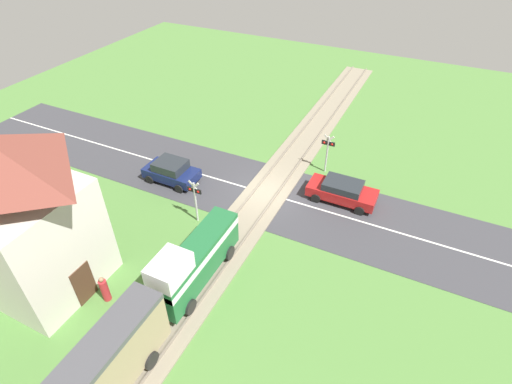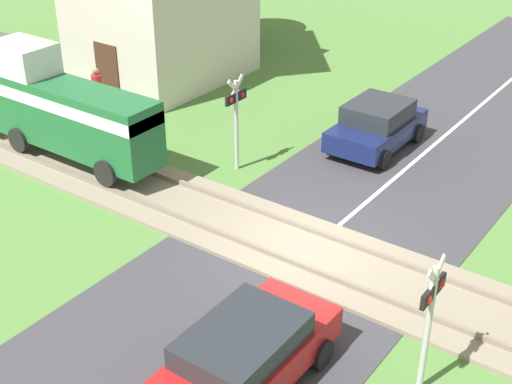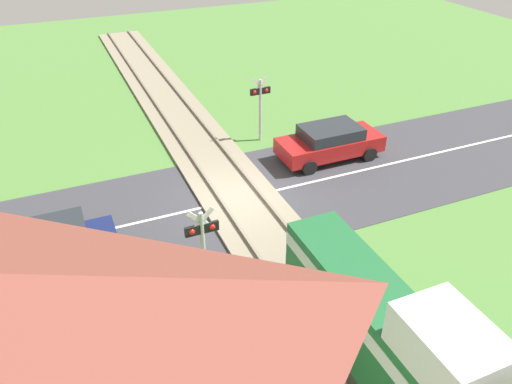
# 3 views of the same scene
# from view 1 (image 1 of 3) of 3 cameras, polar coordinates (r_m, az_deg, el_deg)

# --- Properties ---
(ground_plane) EXTENTS (60.00, 60.00, 0.00)m
(ground_plane) POSITION_cam_1_polar(r_m,az_deg,el_deg) (25.74, 1.47, -0.24)
(ground_plane) COLOR #4C7A38
(road_surface) EXTENTS (48.00, 6.40, 0.02)m
(road_surface) POSITION_cam_1_polar(r_m,az_deg,el_deg) (25.73, 1.47, -0.23)
(road_surface) COLOR #38383D
(road_surface) RESTS_ON ground_plane
(track_bed) EXTENTS (2.80, 48.00, 0.24)m
(track_bed) POSITION_cam_1_polar(r_m,az_deg,el_deg) (25.70, 1.47, -0.13)
(track_bed) COLOR gray
(track_bed) RESTS_ON ground_plane
(car_near_crossing) EXTENTS (4.24, 1.92, 1.40)m
(car_near_crossing) POSITION_cam_1_polar(r_m,az_deg,el_deg) (25.31, 12.21, 0.16)
(car_near_crossing) COLOR #A81919
(car_near_crossing) RESTS_ON ground_plane
(car_far_side) EXTENTS (3.60, 1.97, 1.51)m
(car_far_side) POSITION_cam_1_polar(r_m,az_deg,el_deg) (27.01, -12.02, 2.96)
(car_far_side) COLOR #141E4C
(car_far_side) RESTS_ON ground_plane
(crossing_signal_west_approach) EXTENTS (0.90, 0.18, 2.85)m
(crossing_signal_west_approach) POSITION_cam_1_polar(r_m,az_deg,el_deg) (27.19, 10.19, 6.14)
(crossing_signal_west_approach) COLOR #B7B7B7
(crossing_signal_west_approach) RESTS_ON ground_plane
(crossing_signal_east_approach) EXTENTS (0.90, 0.18, 2.85)m
(crossing_signal_east_approach) POSITION_cam_1_polar(r_m,az_deg,el_deg) (22.86, -8.72, -0.55)
(crossing_signal_east_approach) COLOR #B7B7B7
(crossing_signal_east_approach) RESTS_ON ground_plane
(station_building) EXTENTS (6.45, 5.22, 8.23)m
(station_building) POSITION_cam_1_polar(r_m,az_deg,el_deg) (20.87, -31.06, -3.15)
(station_building) COLOR beige
(station_building) RESTS_ON ground_plane
(pedestrian_by_station) EXTENTS (0.38, 0.38, 1.52)m
(pedestrian_by_station) POSITION_cam_1_polar(r_m,az_deg,el_deg) (20.65, -20.80, -12.89)
(pedestrian_by_station) COLOR #B2282D
(pedestrian_by_station) RESTS_ON ground_plane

